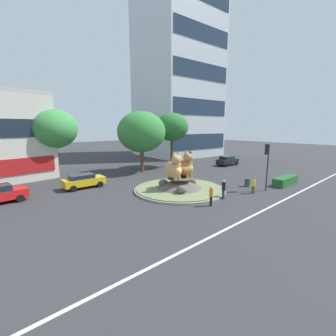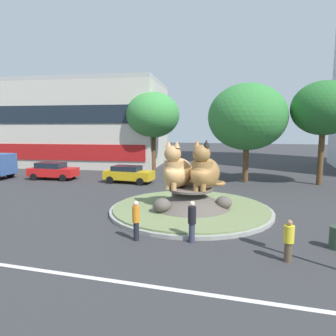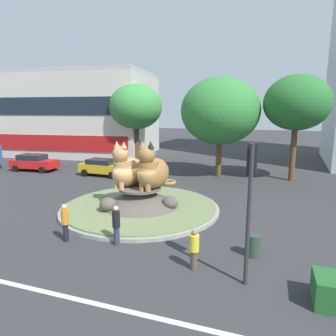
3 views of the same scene
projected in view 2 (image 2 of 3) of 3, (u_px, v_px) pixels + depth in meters
name	position (u px, v px, depth m)	size (l,w,h in m)	color
ground_plane	(191.00, 211.00, 17.36)	(160.00, 160.00, 0.00)	#333335
lane_centreline	(138.00, 284.00, 9.21)	(112.00, 0.20, 0.01)	silver
roundabout_island	(190.00, 203.00, 17.30)	(9.29, 9.29, 1.34)	gray
cat_statue_calico	(177.00, 171.00, 17.27)	(2.19, 2.72, 2.73)	tan
cat_statue_tabby	(205.00, 171.00, 16.85)	(2.24, 2.91, 2.80)	#9E703D
shophouse_block	(63.00, 124.00, 40.38)	(27.91, 15.06, 10.65)	beige
broadleaf_tree_behind_island	(153.00, 115.00, 33.28)	(5.92, 5.92, 8.73)	brown
second_tree_near_tower	(324.00, 108.00, 24.60)	(5.22, 5.22, 8.61)	brown
third_tree_left	(247.00, 117.00, 26.01)	(6.77, 6.77, 8.61)	brown
pedestrian_yellow_shirt	(289.00, 240.00, 10.69)	(0.36, 0.36, 1.55)	brown
pedestrian_orange_shirt	(136.00, 219.00, 12.72)	(0.31, 0.31, 1.73)	black
pedestrian_black_shirt	(192.00, 220.00, 12.50)	(0.34, 0.34, 1.77)	#33384C
hatchback_near_shophouse	(53.00, 170.00, 28.05)	(4.55, 2.27, 1.59)	red
parked_car_right	(129.00, 174.00, 26.25)	(4.32, 2.08, 1.49)	gold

